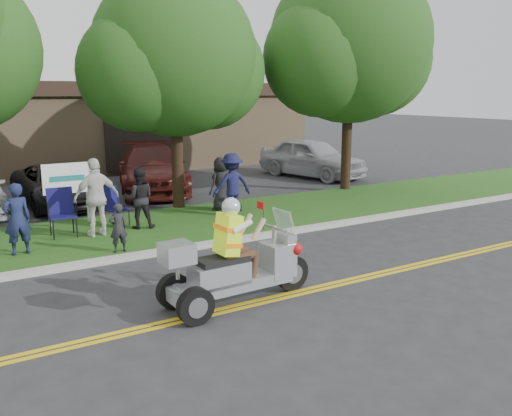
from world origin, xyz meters
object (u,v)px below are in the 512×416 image
lawn_chair_a (61,209)px  spectator_adult_right (97,197)px  parked_car_far_right (312,158)px  parked_car_right (152,169)px  parked_car_mid (59,185)px  spectator_adult_mid (139,198)px  lawn_chair_b (113,204)px  spectator_adult_left (17,219)px  trike_scooter (234,268)px

lawn_chair_a → spectator_adult_right: bearing=-30.6°
lawn_chair_a → parked_car_far_right: 12.31m
parked_car_right → parked_car_far_right: (7.02, -0.36, 0.01)m
parked_car_mid → spectator_adult_mid: bearing=-79.7°
lawn_chair_b → spectator_adult_left: spectator_adult_left is taller
trike_scooter → spectator_adult_left: 5.44m
parked_car_mid → spectator_adult_left: bearing=-112.8°
lawn_chair_b → parked_car_far_right: parked_car_far_right is taller
lawn_chair_a → spectator_adult_right: size_ratio=0.61×
parked_car_right → lawn_chair_b: bearing=-105.1°
trike_scooter → lawn_chair_b: size_ratio=2.79×
lawn_chair_b → parked_car_mid: 3.96m
parked_car_far_right → parked_car_mid: bearing=170.6°
lawn_chair_a → spectator_adult_mid: (1.89, -0.28, 0.13)m
trike_scooter → spectator_adult_right: (-0.83, 5.38, 0.41)m
lawn_chair_a → parked_car_right: size_ratio=0.21×
lawn_chair_b → spectator_adult_mid: 0.85m
spectator_adult_left → parked_car_far_right: bearing=-160.1°
spectator_adult_right → parked_car_mid: bearing=-97.1°
parked_car_far_right → parked_car_right: bearing=164.6°
spectator_adult_left → trike_scooter: bearing=114.3°
lawn_chair_b → spectator_adult_mid: (0.50, -0.65, 0.21)m
lawn_chair_b → parked_car_mid: size_ratio=0.22×
spectator_adult_right → spectator_adult_mid: bearing=-176.0°
trike_scooter → parked_car_right: trike_scooter is taller
lawn_chair_a → spectator_adult_mid: spectator_adult_mid is taller
spectator_adult_mid → trike_scooter: bearing=106.7°
trike_scooter → spectator_adult_mid: bearing=84.6°
trike_scooter → parked_car_far_right: 14.48m
parked_car_mid → parked_car_far_right: bearing=0.1°
spectator_adult_left → parked_car_far_right: 13.84m
spectator_adult_right → trike_scooter: bearing=92.5°
spectator_adult_mid → spectator_adult_right: spectator_adult_right is taller
spectator_adult_left → parked_car_right: spectator_adult_left is taller
trike_scooter → lawn_chair_b: 6.24m
spectator_adult_mid → parked_car_mid: (-1.08, 4.57, -0.23)m
spectator_adult_right → parked_car_far_right: size_ratio=0.39×
parked_car_mid → lawn_chair_b: bearing=-84.6°
spectator_adult_mid → spectator_adult_right: (-1.14, -0.21, 0.17)m
spectator_adult_left → spectator_adult_right: bearing=-166.3°
lawn_chair_b → parked_car_right: (2.90, 4.84, 0.14)m
spectator_adult_mid → parked_car_right: bearing=-93.7°
lawn_chair_a → lawn_chair_b: (1.38, 0.37, -0.08)m
spectator_adult_right → parked_car_far_right: spectator_adult_right is taller
spectator_adult_left → spectator_adult_right: 2.02m
spectator_adult_left → parked_car_mid: size_ratio=0.33×
lawn_chair_b → spectator_adult_left: 2.98m
spectator_adult_right → parked_car_far_right: (10.57, 5.35, -0.23)m
lawn_chair_a → spectator_adult_right: (0.74, -0.49, 0.30)m
lawn_chair_a → spectator_adult_left: bearing=-131.7°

